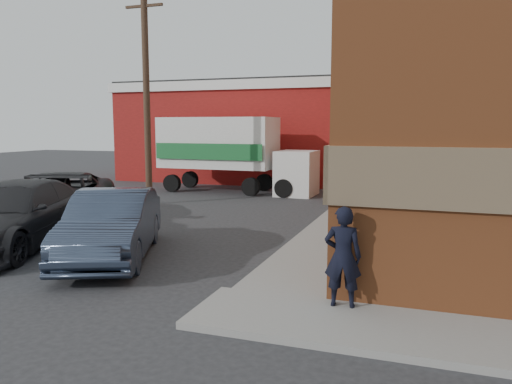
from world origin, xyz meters
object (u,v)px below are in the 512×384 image
Objects in this scene: man at (343,257)px; box_truck at (231,149)px; utility_pole at (146,84)px; suv_a at (59,199)px; warehouse at (268,131)px; suv_b at (13,215)px; sedan at (112,225)px.

box_truck reaches higher than man.
man is (9.31, -9.25, -3.77)m from utility_pole.
man reaches higher than suv_a.
warehouse is 2.81× the size of suv_b.
sedan is (3.57, -7.54, -3.94)m from utility_pole.
utility_pole is 1.84× the size of sedan.
utility_pole reaches higher than man.
warehouse is 9.55× the size of man.
suv_b is (0.49, -7.43, -3.90)m from utility_pole.
man is (7.81, -20.25, -1.84)m from warehouse.
man is at bearing -40.01° from sedan.
suv_a is at bearing 120.23° from sedan.
utility_pole is (-1.50, -11.00, 1.93)m from warehouse.
box_truck is (-1.83, 12.09, 1.23)m from sedan.
utility_pole reaches higher than box_truck.
warehouse reaches higher than suv_b.
man is 5.99m from sedan.
box_truck reaches higher than sedan.
man is at bearing -44.82° from utility_pole.
warehouse is 11.27m from utility_pole.
box_truck is at bearing 49.88° from suv_a.
warehouse reaches higher than suv_a.
utility_pole is at bearing -97.77° from warehouse.
warehouse is 2.26× the size of box_truck.
suv_b is (-8.82, 1.82, -0.13)m from man.
warehouse is 18.57m from suv_b.
box_truck is (-7.57, 13.80, 1.06)m from man.
warehouse is 2.77× the size of suv_a.
suv_a is 3.10m from suv_b.
utility_pole reaches higher than sedan.
man is at bearing -60.11° from box_truck.
suv_b is at bearing -93.13° from warehouse.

